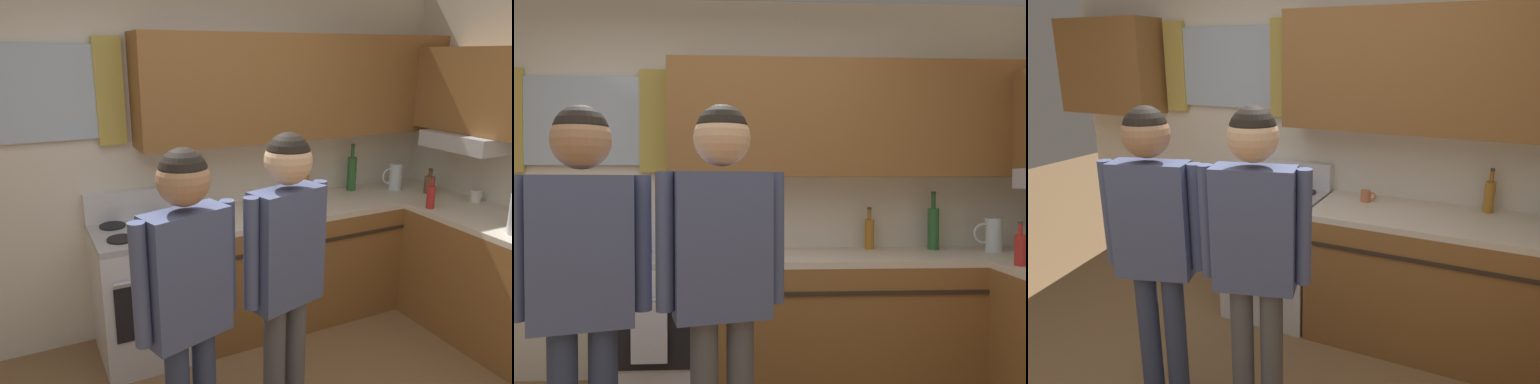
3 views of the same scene
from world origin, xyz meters
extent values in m
cube|color=silver|center=(0.00, 1.90, 1.30)|extent=(4.60, 0.10, 2.60)
cube|color=silver|center=(-0.83, 1.83, 1.77)|extent=(0.77, 0.03, 0.59)
cube|color=gold|center=(-0.36, 1.82, 1.77)|extent=(0.18, 0.04, 0.69)
cube|color=brown|center=(1.04, 1.69, 1.77)|extent=(2.53, 0.32, 0.75)
cube|color=brown|center=(2.14, 1.04, 1.75)|extent=(0.32, 1.31, 0.61)
cube|color=#B7B7BC|center=(2.08, 1.05, 1.38)|extent=(0.40, 0.60, 0.12)
cube|color=brown|center=(1.18, 1.54, 0.43)|extent=(2.24, 0.62, 0.86)
cube|color=beige|center=(1.18, 1.54, 0.88)|extent=(2.24, 0.62, 0.04)
cube|color=brown|center=(1.99, 0.58, 0.43)|extent=(0.62, 1.29, 0.86)
cube|color=beige|center=(1.99, 0.58, 0.88)|extent=(0.62, 1.29, 0.04)
cube|color=#2D2319|center=(1.18, 1.23, 0.72)|extent=(2.12, 0.01, 0.02)
cube|color=silver|center=(-0.27, 1.54, 0.43)|extent=(0.63, 0.62, 0.86)
cube|color=black|center=(-0.27, 1.23, 0.48)|extent=(0.51, 0.01, 0.36)
cylinder|color=#ADADB2|center=(-0.27, 1.20, 0.70)|extent=(0.51, 0.02, 0.02)
cube|color=#ADADB2|center=(-0.27, 1.54, 0.88)|extent=(0.63, 0.62, 0.04)
cube|color=silver|center=(-0.27, 1.81, 1.00)|extent=(0.63, 0.08, 0.20)
cylinder|color=black|center=(-0.43, 1.40, 0.91)|extent=(0.17, 0.17, 0.01)
cylinder|color=black|center=(-0.11, 1.40, 0.91)|extent=(0.17, 0.17, 0.01)
cylinder|color=black|center=(-0.43, 1.68, 0.91)|extent=(0.17, 0.17, 0.01)
cylinder|color=black|center=(-0.11, 1.68, 0.91)|extent=(0.17, 0.17, 0.01)
cube|color=silver|center=(-0.27, 1.19, 0.52)|extent=(0.20, 0.02, 0.34)
cylinder|color=#B27223|center=(1.11, 1.77, 1.00)|extent=(0.06, 0.06, 0.20)
cylinder|color=#B27223|center=(1.11, 1.77, 1.14)|extent=(0.02, 0.02, 0.07)
cylinder|color=#3F382D|center=(1.11, 1.77, 1.18)|extent=(0.03, 0.03, 0.02)
cylinder|color=red|center=(1.77, 1.06, 0.99)|extent=(0.06, 0.06, 0.17)
cylinder|color=red|center=(1.77, 1.06, 1.10)|extent=(0.02, 0.02, 0.06)
cylinder|color=#3F382D|center=(1.77, 1.06, 1.14)|extent=(0.03, 0.03, 0.02)
cylinder|color=brown|center=(2.07, 1.38, 0.97)|extent=(0.08, 0.08, 0.14)
cylinder|color=brown|center=(2.07, 1.38, 1.06)|extent=(0.03, 0.03, 0.05)
cylinder|color=#3F382D|center=(2.07, 1.38, 1.10)|extent=(0.04, 0.04, 0.02)
cylinder|color=#2D6633|center=(1.54, 1.73, 1.04)|extent=(0.08, 0.08, 0.28)
cylinder|color=#2D6633|center=(1.54, 1.73, 1.23)|extent=(0.03, 0.03, 0.10)
cylinder|color=#3F382D|center=(1.54, 1.73, 1.29)|extent=(0.03, 0.03, 0.02)
cylinder|color=white|center=(2.21, 1.03, 0.95)|extent=(0.08, 0.08, 0.09)
torus|color=white|center=(2.26, 1.03, 0.95)|extent=(0.07, 0.01, 0.07)
cylinder|color=#B76642|center=(0.34, 1.66, 0.94)|extent=(0.07, 0.07, 0.08)
torus|color=#B76642|center=(0.39, 1.66, 0.94)|extent=(0.06, 0.01, 0.06)
cylinder|color=silver|center=(1.90, 1.60, 1.01)|extent=(0.11, 0.11, 0.22)
torus|color=silver|center=(1.83, 1.60, 1.02)|extent=(0.14, 0.02, 0.14)
cube|color=#47517A|center=(-0.35, 0.33, 1.10)|extent=(0.40, 0.25, 0.58)
cylinder|color=#47517A|center=(-0.14, 0.39, 1.12)|extent=(0.07, 0.07, 0.53)
cylinder|color=#47517A|center=(-0.57, 0.27, 1.12)|extent=(0.07, 0.07, 0.53)
sphere|color=#A87A56|center=(-0.35, 0.33, 1.52)|extent=(0.22, 0.22, 0.22)
sphere|color=black|center=(-0.35, 0.33, 1.55)|extent=(0.21, 0.21, 0.21)
cylinder|color=#4C4C51|center=(0.24, 0.41, 0.41)|extent=(0.11, 0.11, 0.82)
cylinder|color=#4C4C51|center=(0.10, 0.38, 0.41)|extent=(0.11, 0.11, 0.82)
cube|color=#47517A|center=(0.17, 0.39, 1.11)|extent=(0.40, 0.25, 0.58)
cylinder|color=#47517A|center=(0.38, 0.45, 1.13)|extent=(0.07, 0.07, 0.53)
cylinder|color=#47517A|center=(-0.05, 0.34, 1.13)|extent=(0.07, 0.07, 0.53)
sphere|color=#DBAD84|center=(0.17, 0.39, 1.53)|extent=(0.23, 0.23, 0.23)
sphere|color=black|center=(0.17, 0.39, 1.56)|extent=(0.21, 0.21, 0.21)
camera|label=1|loc=(-0.94, -1.54, 2.01)|focal=34.89mm
camera|label=2|loc=(0.26, -1.55, 1.36)|focal=34.55mm
camera|label=3|loc=(1.11, -1.33, 1.87)|focal=32.71mm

